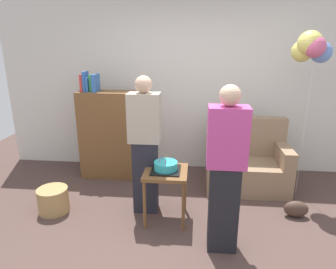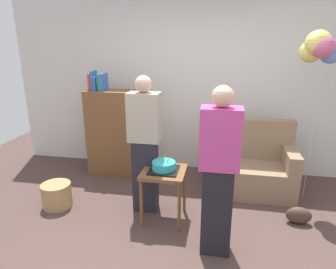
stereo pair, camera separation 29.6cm
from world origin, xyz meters
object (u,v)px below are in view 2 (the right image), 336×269
Objects in this scene: couch at (252,167)px; birthday_cake at (164,166)px; person_blowing_candles at (145,145)px; wicker_basket at (57,195)px; balloon_bunch at (320,48)px; bookshelf at (115,132)px; side_table at (164,178)px; handbag at (299,215)px; person_holding_cake at (219,173)px.

couch is 3.44× the size of birthday_cake.
couch is 0.67× the size of person_blowing_candles.
birthday_cake is at bearing -0.83° from wicker_basket.
balloon_bunch is (1.91, 0.60, 1.08)m from person_blowing_candles.
side_table is at bearing -48.34° from bookshelf.
birthday_cake is at bearing -35.94° from person_blowing_candles.
wicker_basket is (-2.41, -0.92, -0.19)m from couch.
wicker_basket is at bearing -109.04° from bookshelf.
bookshelf reaches higher than wicker_basket.
wicker_basket is at bearing 179.17° from side_table.
balloon_bunch is at bearing -14.37° from couch.
balloon_bunch reaches higher than couch.
couch is 2.06m from bookshelf.
birthday_cake is 1.63m from handbag.
birthday_cake is at bearing -137.94° from couch.
person_holding_cake is (0.60, -0.45, 0.18)m from birthday_cake.
bookshelf is at bearing -16.56° from person_holding_cake.
side_table is 2.16× the size of handbag.
couch reaches higher than handbag.
side_table is 0.45m from person_blowing_candles.
balloon_bunch is (2.64, -0.33, 1.24)m from bookshelf.
handbag is (1.52, 0.19, -0.56)m from birthday_cake.
person_blowing_candles is (-0.26, 0.18, 0.32)m from side_table.
couch is 1.54m from person_holding_cake.
person_holding_cake is at bearing -145.00° from handbag.
person_holding_cake is at bearing -107.34° from couch.
balloon_bunch reaches higher than handbag.
birthday_cake is at bearing -173.03° from handbag.
person_blowing_candles is (-0.26, 0.18, 0.18)m from birthday_cake.
couch is at bearing 42.06° from side_table.
wicker_basket is (-0.38, -1.09, -0.52)m from bookshelf.
person_blowing_candles reaches higher than bookshelf.
person_holding_cake reaches higher than birthday_cake.
balloon_bunch reaches higher than birthday_cake.
bookshelf is 2.73m from handbag.
couch is at bearing 122.51° from handbag.
birthday_cake is 0.89× the size of wicker_basket.
birthday_cake is at bearing 160.83° from side_table.
birthday_cake is (0.99, -1.11, -0.01)m from bookshelf.
birthday_cake is 0.78m from person_holding_cake.
balloon_bunch reaches higher than wicker_basket.
couch is 2.58m from wicker_basket.
wicker_basket reaches higher than handbag.
person_holding_cake is at bearing -36.92° from birthday_cake.
side_table is at bearing -35.94° from person_blowing_candles.
bookshelf is at bearing 172.79° from balloon_bunch.
balloon_bunch is at bearing 15.74° from person_blowing_candles.
side_table is 0.37× the size of person_blowing_candles.
couch reaches higher than side_table.
couch is 3.93× the size of handbag.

